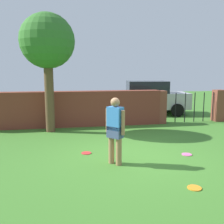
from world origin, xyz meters
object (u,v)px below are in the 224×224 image
Objects in this scene: tree at (47,43)px; person at (115,128)px; frisbee_orange at (194,188)px; car at (147,98)px; frisbee_red at (86,153)px; frisbee_pink at (187,154)px.

person is at bearing -65.43° from tree.
frisbee_orange is at bearing -60.81° from tree.
frisbee_red is (-3.63, -5.95, -0.85)m from car.
frisbee_pink is at bearing 67.65° from frisbee_orange.
person is at bearing 128.75° from frisbee_orange.
tree is 4.41m from frisbee_red.
frisbee_orange and frisbee_pink have the same top height.
person is 6.00× the size of frisbee_orange.
tree is 15.77× the size of frisbee_orange.
tree is 15.77× the size of frisbee_red.
tree reaches higher than frisbee_red.
frisbee_pink is at bearing -42.39° from tree.
person is at bearing 73.30° from car.
tree is 2.63× the size of person.
car is (4.73, 3.13, -2.35)m from tree.
frisbee_pink is at bearing -123.73° from person.
frisbee_orange is (1.88, -2.50, 0.00)m from frisbee_red.
frisbee_orange is (-1.75, -8.45, -0.85)m from car.
car reaches higher than person.
person is 2.25m from frisbee_pink.
tree is at bearing 40.39° from car.
person is 6.00× the size of frisbee_pink.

